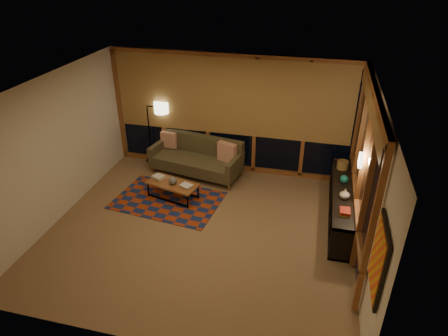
% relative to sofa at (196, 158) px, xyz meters
% --- Properties ---
extents(floor, '(5.50, 5.00, 0.01)m').
position_rel_sofa_xyz_m(floor, '(0.71, -1.98, -0.42)').
color(floor, '#927757').
rests_on(floor, ground).
extents(ceiling, '(5.50, 5.00, 0.01)m').
position_rel_sofa_xyz_m(ceiling, '(0.71, -1.98, 2.28)').
color(ceiling, silver).
rests_on(ceiling, walls).
extents(walls, '(5.51, 5.01, 2.70)m').
position_rel_sofa_xyz_m(walls, '(0.71, -1.98, 0.93)').
color(walls, silver).
rests_on(walls, floor).
extents(window_wall_back, '(5.30, 0.16, 2.60)m').
position_rel_sofa_xyz_m(window_wall_back, '(0.71, 0.45, 0.93)').
color(window_wall_back, brown).
rests_on(window_wall_back, walls).
extents(window_wall_right, '(0.16, 3.70, 2.60)m').
position_rel_sofa_xyz_m(window_wall_right, '(3.39, -1.38, 0.93)').
color(window_wall_right, brown).
rests_on(window_wall_right, walls).
extents(wall_art, '(0.06, 0.74, 0.94)m').
position_rel_sofa_xyz_m(wall_art, '(3.42, -3.83, 1.03)').
color(wall_art, red).
rests_on(wall_art, walls).
extents(wall_sconce, '(0.12, 0.18, 0.22)m').
position_rel_sofa_xyz_m(wall_sconce, '(3.33, -1.53, 1.13)').
color(wall_sconce, '#F9ECBE').
rests_on(wall_sconce, walls).
extents(sofa, '(2.16, 1.19, 0.84)m').
position_rel_sofa_xyz_m(sofa, '(0.00, 0.00, 0.00)').
color(sofa, brown).
rests_on(sofa, floor).
extents(pillow_left, '(0.39, 0.15, 0.38)m').
position_rel_sofa_xyz_m(pillow_left, '(-0.75, 0.34, 0.19)').
color(pillow_left, '#C13A10').
rests_on(pillow_left, sofa).
extents(pillow_right, '(0.46, 0.29, 0.43)m').
position_rel_sofa_xyz_m(pillow_right, '(0.72, 0.03, 0.22)').
color(pillow_right, '#C13A10').
rests_on(pillow_right, sofa).
extents(area_rug, '(2.27, 1.65, 0.01)m').
position_rel_sofa_xyz_m(area_rug, '(-0.24, -1.21, -0.41)').
color(area_rug, '#9B3413').
rests_on(area_rug, floor).
extents(coffee_table, '(1.14, 0.73, 0.35)m').
position_rel_sofa_xyz_m(coffee_table, '(-0.16, -1.08, -0.24)').
color(coffee_table, brown).
rests_on(coffee_table, floor).
extents(book_stack_a, '(0.28, 0.26, 0.07)m').
position_rel_sofa_xyz_m(book_stack_a, '(-0.52, -0.96, -0.03)').
color(book_stack_a, silver).
rests_on(book_stack_a, coffee_table).
extents(book_stack_b, '(0.30, 0.28, 0.05)m').
position_rel_sofa_xyz_m(book_stack_b, '(0.15, -1.14, -0.04)').
color(book_stack_b, silver).
rests_on(book_stack_b, coffee_table).
extents(ceramic_pot, '(0.21, 0.21, 0.16)m').
position_rel_sofa_xyz_m(ceramic_pot, '(-0.14, -1.11, 0.02)').
color(ceramic_pot, black).
rests_on(ceramic_pot, coffee_table).
extents(floor_lamp, '(0.52, 0.34, 1.55)m').
position_rel_sofa_xyz_m(floor_lamp, '(-1.26, 0.38, 0.36)').
color(floor_lamp, black).
rests_on(floor_lamp, floor).
extents(bookshelf, '(0.40, 2.59, 0.65)m').
position_rel_sofa_xyz_m(bookshelf, '(3.20, -0.98, -0.10)').
color(bookshelf, black).
rests_on(bookshelf, floor).
extents(basket, '(0.26, 0.26, 0.17)m').
position_rel_sofa_xyz_m(basket, '(3.18, -0.16, 0.31)').
color(basket, olive).
rests_on(basket, bookshelf).
extents(teal_bowl, '(0.20, 0.20, 0.16)m').
position_rel_sofa_xyz_m(teal_bowl, '(3.20, -0.74, 0.31)').
color(teal_bowl, '#156A5F').
rests_on(teal_bowl, bookshelf).
extents(vase, '(0.21, 0.21, 0.19)m').
position_rel_sofa_xyz_m(vase, '(3.20, -1.31, 0.32)').
color(vase, tan).
rests_on(vase, bookshelf).
extents(shelf_book_stack, '(0.17, 0.23, 0.07)m').
position_rel_sofa_xyz_m(shelf_book_stack, '(3.20, -1.78, 0.26)').
color(shelf_book_stack, silver).
rests_on(shelf_book_stack, bookshelf).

